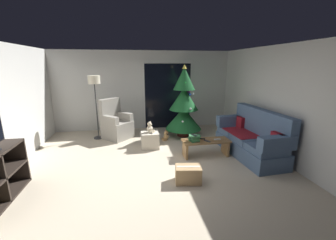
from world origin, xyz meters
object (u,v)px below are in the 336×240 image
at_px(remote_white, 217,139).
at_px(remote_graphite, 207,141).
at_px(couch, 252,139).
at_px(book_stack, 195,138).
at_px(remote_black, 202,139).
at_px(christmas_tree, 184,105).
at_px(floor_lamp, 95,86).
at_px(teddy_bear_honey_by_tree, 166,136).
at_px(teddy_bear_cream, 150,128).
at_px(cardboard_box_taped_mid_floor, 188,174).
at_px(ottoman, 150,140).
at_px(armchair, 116,124).
at_px(cell_phone, 194,135).
at_px(coffee_table, 206,145).

bearing_deg(remote_white, remote_graphite, 102.87).
height_order(couch, book_stack, couch).
xyz_separation_m(remote_black, christmas_tree, (-0.09, 1.44, 0.52)).
distance_m(floor_lamp, teddy_bear_honey_by_tree, 2.40).
relative_size(teddy_bear_cream, cardboard_box_taped_mid_floor, 0.57).
xyz_separation_m(remote_white, remote_graphite, (-0.27, -0.07, 0.00)).
height_order(remote_white, teddy_bear_cream, teddy_bear_cream).
height_order(ottoman, cardboard_box_taped_mid_floor, ottoman).
bearing_deg(christmas_tree, armchair, 175.70).
distance_m(couch, floor_lamp, 4.28).
relative_size(couch, ottoman, 4.51).
bearing_deg(armchair, christmas_tree, -4.30).
height_order(remote_black, floor_lamp, floor_lamp).
bearing_deg(remote_graphite, armchair, 106.79).
distance_m(remote_white, christmas_tree, 1.68).
relative_size(remote_graphite, ottoman, 0.35).
bearing_deg(teddy_bear_honey_by_tree, floor_lamp, 165.00).
bearing_deg(remote_white, cell_phone, 93.30).
relative_size(cell_phone, teddy_bear_cream, 0.50).
height_order(cell_phone, ottoman, cell_phone).
bearing_deg(couch, floor_lamp, 153.38).
distance_m(ottoman, cardboard_box_taped_mid_floor, 1.87).
height_order(coffee_table, cardboard_box_taped_mid_floor, coffee_table).
bearing_deg(teddy_bear_honey_by_tree, ottoman, -135.99).
distance_m(christmas_tree, ottoman, 1.51).
xyz_separation_m(couch, coffee_table, (-1.06, 0.14, -0.14)).
height_order(remote_black, book_stack, book_stack).
relative_size(coffee_table, ottoman, 2.50).
relative_size(remote_black, teddy_bear_cream, 0.55).
bearing_deg(teddy_bear_cream, floor_lamp, 145.06).
bearing_deg(couch, remote_graphite, 177.45).
relative_size(remote_white, armchair, 0.14).
xyz_separation_m(remote_white, floor_lamp, (-2.90, 1.74, 1.11)).
distance_m(couch, coffee_table, 1.08).
distance_m(remote_white, cell_phone, 0.59).
distance_m(cell_phone, teddy_bear_honey_by_tree, 1.42).
bearing_deg(coffee_table, remote_black, 135.70).
bearing_deg(christmas_tree, couch, -53.40).
relative_size(teddy_bear_honey_by_tree, cardboard_box_taped_mid_floor, 0.57).
relative_size(couch, remote_black, 12.73).
xyz_separation_m(teddy_bear_honey_by_tree, cardboard_box_taped_mid_floor, (0.04, -2.27, 0.03)).
xyz_separation_m(couch, remote_white, (-0.80, 0.12, -0.00)).
relative_size(book_stack, teddy_bear_honey_by_tree, 0.97).
bearing_deg(book_stack, coffee_table, 9.88).
bearing_deg(couch, armchair, 150.50).
bearing_deg(teddy_bear_honey_by_tree, book_stack, -70.13).
bearing_deg(armchair, teddy_bear_honey_by_tree, -18.30).
distance_m(cell_phone, cardboard_box_taped_mid_floor, 1.14).
distance_m(remote_black, book_stack, 0.26).
height_order(coffee_table, armchair, armchair).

